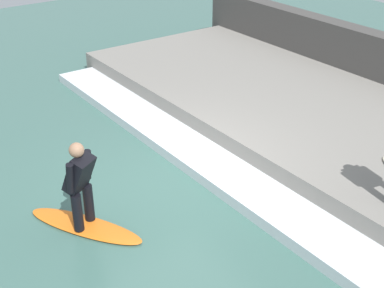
{
  "coord_description": "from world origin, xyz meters",
  "views": [
    {
      "loc": [
        -4.34,
        -6.43,
        4.95
      ],
      "look_at": [
        0.32,
        0.0,
        0.7
      ],
      "focal_mm": 50.0,
      "sensor_mm": 36.0,
      "label": 1
    }
  ],
  "objects": [
    {
      "name": "surfer_riding",
      "position": [
        -1.8,
        -0.17,
        0.83
      ],
      "size": [
        0.53,
        0.55,
        1.39
      ],
      "color": "black",
      "rests_on": "surfboard_riding"
    },
    {
      "name": "surfboard_riding",
      "position": [
        -1.8,
        -0.17,
        0.03
      ],
      "size": [
        1.38,
        1.95,
        0.06
      ],
      "color": "orange",
      "rests_on": "ground_plane"
    },
    {
      "name": "concrete_ledge",
      "position": [
        3.46,
        0.0,
        0.25
      ],
      "size": [
        4.4,
        12.0,
        0.5
      ],
      "primitive_type": "cube",
      "color": "gray",
      "rests_on": "ground_plane"
    },
    {
      "name": "wave_foam_crest",
      "position": [
        0.8,
        0.0,
        0.1
      ],
      "size": [
        0.91,
        11.4,
        0.2
      ],
      "primitive_type": "cube",
      "color": "silver",
      "rests_on": "ground_plane"
    },
    {
      "name": "ground_plane",
      "position": [
        0.0,
        0.0,
        0.0
      ],
      "size": [
        28.0,
        28.0,
        0.0
      ],
      "primitive_type": "plane",
      "color": "#426B60"
    }
  ]
}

